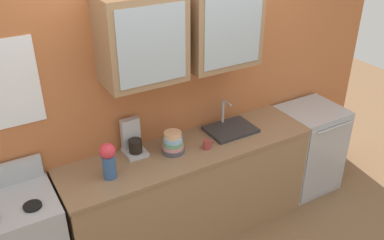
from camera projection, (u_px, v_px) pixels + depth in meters
The scene contains 9 objects.
ground_plane at pixel (190, 230), 3.97m from camera, with size 10.00×10.00×0.00m, color brown.
back_wall_unit at pixel (171, 71), 3.48m from camera, with size 4.47×0.47×2.81m.
counter at pixel (190, 191), 3.75m from camera, with size 2.22×0.59×0.90m.
sink_faucet at pixel (230, 128), 3.79m from camera, with size 0.43×0.32×0.26m.
bowl_stack at pixel (173, 143), 3.45m from camera, with size 0.19×0.19×0.19m.
vase at pixel (108, 159), 3.11m from camera, with size 0.12×0.12×0.29m.
cup_near_sink at pixel (207, 145), 3.52m from camera, with size 0.10×0.06×0.08m.
dishwasher at pixel (308, 148), 4.37m from camera, with size 0.59×0.57×0.90m.
coffee_maker at pixel (133, 141), 3.43m from camera, with size 0.17×0.20×0.29m.
Camera 1 is at (-1.50, -2.59, 2.81)m, focal length 39.56 mm.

